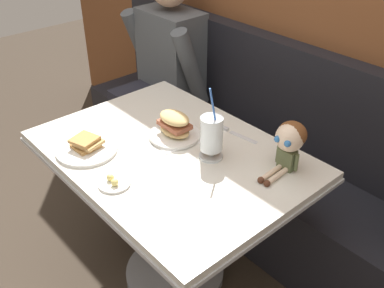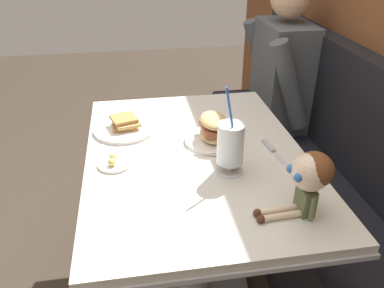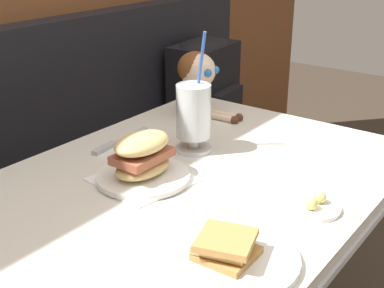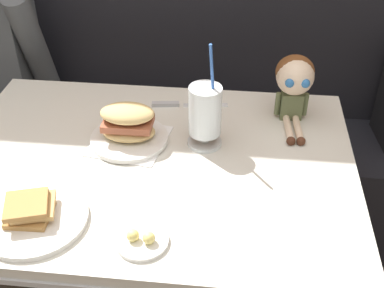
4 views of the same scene
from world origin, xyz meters
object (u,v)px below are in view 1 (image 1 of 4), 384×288
at_px(butter_saucer, 114,182).
at_px(diner_patron, 166,60).
at_px(seated_doll, 290,140).
at_px(milkshake_glass, 211,136).
at_px(butter_knife, 227,130).
at_px(toast_plate, 87,148).
at_px(sandwich_plate, 175,128).

distance_m(butter_saucer, diner_patron, 1.18).
distance_m(butter_saucer, seated_doll, 0.67).
xyz_separation_m(milkshake_glass, diner_patron, (-0.90, 0.49, -0.10)).
bearing_deg(diner_patron, butter_knife, -20.37).
xyz_separation_m(seated_doll, diner_patron, (-1.14, 0.32, -0.13)).
height_order(milkshake_glass, seated_doll, milkshake_glass).
relative_size(toast_plate, butter_saucer, 2.08).
relative_size(milkshake_glass, sandwich_plate, 1.37).
relative_size(sandwich_plate, diner_patron, 0.28).
bearing_deg(butter_knife, sandwich_plate, -118.04).
bearing_deg(butter_knife, diner_patron, 159.63).
height_order(butter_saucer, seated_doll, seated_doll).
relative_size(milkshake_glass, butter_knife, 1.34).
distance_m(milkshake_glass, diner_patron, 1.03).
relative_size(toast_plate, sandwich_plate, 1.09).
distance_m(seated_doll, diner_patron, 1.19).
height_order(toast_plate, seated_doll, seated_doll).
bearing_deg(toast_plate, sandwich_plate, 65.38).
distance_m(toast_plate, butter_knife, 0.60).
bearing_deg(diner_patron, milkshake_glass, -28.59).
bearing_deg(diner_patron, butter_saucer, -47.90).
bearing_deg(sandwich_plate, diner_patron, 143.84).
bearing_deg(milkshake_glass, seated_doll, 33.87).
relative_size(sandwich_plate, butter_knife, 0.97).
height_order(toast_plate, butter_knife, toast_plate).
bearing_deg(sandwich_plate, butter_saucer, -74.06).
bearing_deg(milkshake_glass, toast_plate, -136.52).
xyz_separation_m(butter_saucer, seated_doll, (0.35, 0.55, 0.12)).
xyz_separation_m(toast_plate, butter_knife, (0.26, 0.54, -0.01)).
relative_size(milkshake_glass, butter_saucer, 2.62).
height_order(toast_plate, butter_saucer, toast_plate).
height_order(milkshake_glass, butter_knife, milkshake_glass).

